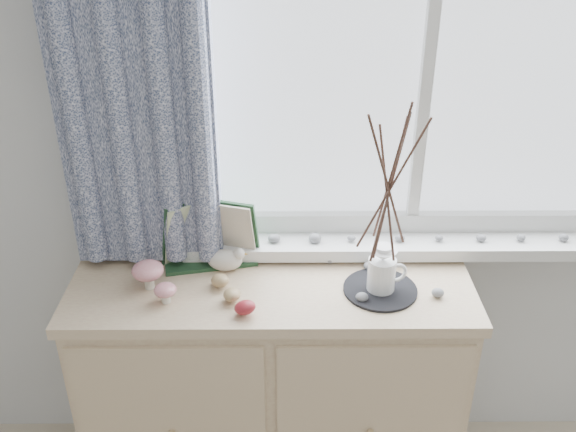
% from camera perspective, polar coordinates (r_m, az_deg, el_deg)
% --- Properties ---
extents(sideboard, '(1.20, 0.45, 0.85)m').
position_cam_1_polar(sideboard, '(2.19, -1.36, -15.04)').
color(sideboard, beige).
rests_on(sideboard, ground).
extents(botanical_book, '(0.34, 0.19, 0.23)m').
position_cam_1_polar(botanical_book, '(1.93, -7.14, -1.82)').
color(botanical_book, '#1E3F24').
rests_on(botanical_book, sideboard).
extents(toadstool_cluster, '(0.14, 0.15, 0.09)m').
position_cam_1_polar(toadstool_cluster, '(1.89, -11.98, -5.26)').
color(toadstool_cluster, beige).
rests_on(toadstool_cluster, sideboard).
extents(wooden_eggs, '(0.13, 0.17, 0.06)m').
position_cam_1_polar(wooden_eggs, '(1.83, -5.00, -6.91)').
color(wooden_eggs, tan).
rests_on(wooden_eggs, sideboard).
extents(songbird_figurine, '(0.15, 0.08, 0.08)m').
position_cam_1_polar(songbird_figurine, '(1.96, -5.65, -3.81)').
color(songbird_figurine, silver).
rests_on(songbird_figurine, sideboard).
extents(crocheted_doily, '(0.22, 0.22, 0.01)m').
position_cam_1_polar(crocheted_doily, '(1.90, 8.19, -6.48)').
color(crocheted_doily, black).
rests_on(crocheted_doily, sideboard).
extents(twig_pitcher, '(0.26, 0.26, 0.61)m').
position_cam_1_polar(twig_pitcher, '(1.72, 9.00, 3.00)').
color(twig_pitcher, white).
rests_on(twig_pitcher, crocheted_doily).
extents(sideboard_pebbles, '(0.34, 0.23, 0.03)m').
position_cam_1_polar(sideboard_pebbles, '(1.93, 7.62, -5.51)').
color(sideboard_pebbles, gray).
rests_on(sideboard_pebbles, sideboard).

